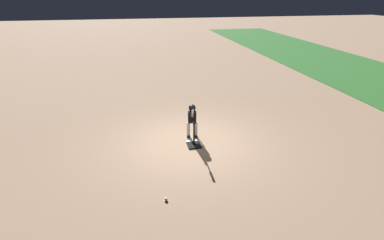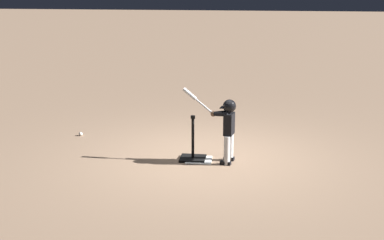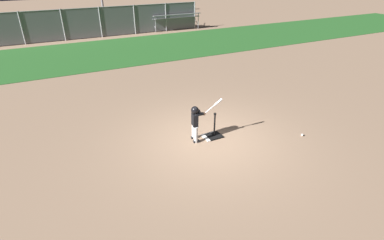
# 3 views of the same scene
# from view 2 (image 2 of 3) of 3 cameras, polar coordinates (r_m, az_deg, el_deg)

# --- Properties ---
(ground_plane) EXTENTS (90.00, 90.00, 0.00)m
(ground_plane) POSITION_cam_2_polar(r_m,az_deg,el_deg) (9.33, 1.52, -4.03)
(ground_plane) COLOR #93755B
(home_plate) EXTENTS (0.46, 0.46, 0.02)m
(home_plate) POSITION_cam_2_polar(r_m,az_deg,el_deg) (9.17, 0.74, -4.29)
(home_plate) COLOR white
(home_plate) RESTS_ON ground_plane
(batting_tee) EXTENTS (0.44, 0.39, 0.78)m
(batting_tee) POSITION_cam_2_polar(r_m,az_deg,el_deg) (9.19, 0.09, -3.59)
(batting_tee) COLOR black
(batting_tee) RESTS_ON ground_plane
(batter_child) EXTENTS (0.92, 0.36, 1.25)m
(batter_child) POSITION_cam_2_polar(r_m,az_deg,el_deg) (8.91, 3.75, -0.29)
(batter_child) COLOR silver
(batter_child) RESTS_ON ground_plane
(baseball) EXTENTS (0.07, 0.07, 0.07)m
(baseball) POSITION_cam_2_polar(r_m,az_deg,el_deg) (10.82, -11.79, -1.47)
(baseball) COLOR white
(baseball) RESTS_ON ground_plane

